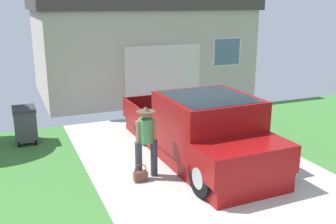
{
  "coord_description": "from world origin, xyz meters",
  "views": [
    {
      "loc": [
        -4.06,
        -3.2,
        3.76
      ],
      "look_at": [
        -0.77,
        4.71,
        1.37
      ],
      "focal_mm": 41.74,
      "sensor_mm": 36.0,
      "label": 1
    }
  ],
  "objects_px": {
    "wheeled_trash_bin": "(25,124)",
    "pickup_truck": "(203,132)",
    "handbag": "(141,176)",
    "person_with_hat": "(146,138)",
    "house_with_garage": "(138,43)"
  },
  "relations": [
    {
      "from": "handbag",
      "to": "person_with_hat",
      "type": "bearing_deg",
      "value": 38.55
    },
    {
      "from": "wheeled_trash_bin",
      "to": "pickup_truck",
      "type": "bearing_deg",
      "value": -37.94
    },
    {
      "from": "house_with_garage",
      "to": "person_with_hat",
      "type": "bearing_deg",
      "value": -107.36
    },
    {
      "from": "handbag",
      "to": "wheeled_trash_bin",
      "type": "bearing_deg",
      "value": 121.17
    },
    {
      "from": "wheeled_trash_bin",
      "to": "house_with_garage",
      "type": "bearing_deg",
      "value": 45.66
    },
    {
      "from": "pickup_truck",
      "to": "wheeled_trash_bin",
      "type": "xyz_separation_m",
      "value": [
        -3.93,
        3.06,
        -0.2
      ]
    },
    {
      "from": "pickup_truck",
      "to": "handbag",
      "type": "xyz_separation_m",
      "value": [
        -1.78,
        -0.49,
        -0.63
      ]
    },
    {
      "from": "pickup_truck",
      "to": "house_with_garage",
      "type": "height_order",
      "value": "house_with_garage"
    },
    {
      "from": "handbag",
      "to": "wheeled_trash_bin",
      "type": "height_order",
      "value": "wheeled_trash_bin"
    },
    {
      "from": "person_with_hat",
      "to": "handbag",
      "type": "height_order",
      "value": "person_with_hat"
    },
    {
      "from": "pickup_truck",
      "to": "person_with_hat",
      "type": "relative_size",
      "value": 3.38
    },
    {
      "from": "person_with_hat",
      "to": "handbag",
      "type": "distance_m",
      "value": 0.83
    },
    {
      "from": "person_with_hat",
      "to": "wheeled_trash_bin",
      "type": "relative_size",
      "value": 1.6
    },
    {
      "from": "person_with_hat",
      "to": "handbag",
      "type": "xyz_separation_m",
      "value": [
        -0.2,
        -0.16,
        -0.79
      ]
    },
    {
      "from": "handbag",
      "to": "house_with_garage",
      "type": "bearing_deg",
      "value": 71.76
    }
  ]
}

